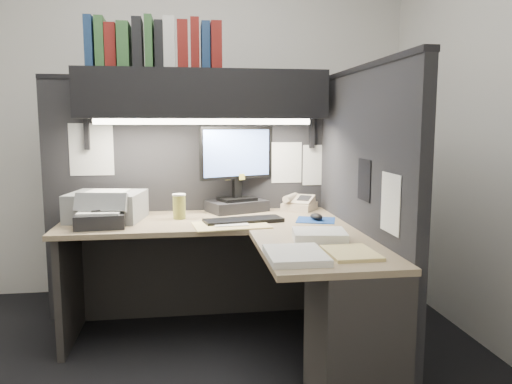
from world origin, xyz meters
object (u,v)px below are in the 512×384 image
keyboard (243,220)px  coffee_cup (179,207)px  printer (107,206)px  desk (269,292)px  overhead_shelf (203,95)px  telephone (299,204)px  notebook_stack (100,220)px  monitor (237,178)px

keyboard → coffee_cup: bearing=145.5°
keyboard → printer: (-0.82, 0.20, 0.07)m
printer → desk: bearing=-24.9°
coffee_cup → printer: bearing=176.3°
desk → keyboard: (-0.08, 0.44, 0.30)m
overhead_shelf → telephone: bearing=5.9°
keyboard → notebook_stack: bearing=170.7°
desk → keyboard: size_ratio=3.60×
monitor → keyboard: 0.43m
monitor → notebook_stack: 0.94m
printer → monitor: bearing=22.7°
coffee_cup → notebook_stack: 0.49m
desk → telephone: size_ratio=8.25×
desk → notebook_stack: bearing=155.2°
telephone → coffee_cup: (-0.81, -0.21, 0.03)m
monitor → keyboard: monitor is taller
notebook_stack → telephone: bearing=17.6°
coffee_cup → desk: bearing=-52.7°
keyboard → coffee_cup: (-0.38, 0.17, 0.06)m
notebook_stack → coffee_cup: bearing=22.9°
keyboard → telephone: bearing=30.5°
desk → overhead_shelf: (-0.30, 0.75, 1.06)m
monitor → notebook_stack: bearing=-175.9°
overhead_shelf → monitor: size_ratio=2.72×
overhead_shelf → monitor: 0.59m
monitor → coffee_cup: bearing=-172.8°
keyboard → notebook_stack: 0.83m
telephone → notebook_stack: size_ratio=0.76×
desk → printer: (-0.90, 0.64, 0.37)m
desk → coffee_cup: 0.84m
telephone → notebook_stack: (-1.26, -0.40, 0.00)m
keyboard → printer: bearing=155.8°
coffee_cup → printer: 0.44m
monitor → telephone: (0.43, -0.00, -0.19)m
desk → notebook_stack: (-0.91, 0.42, 0.33)m
keyboard → printer: size_ratio=1.11×
keyboard → coffee_cup: coffee_cup is taller
telephone → notebook_stack: same height
overhead_shelf → keyboard: overhead_shelf is taller
desk → printer: printer is taller
keyboard → telephone: (0.43, 0.38, 0.03)m
telephone → printer: printer is taller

